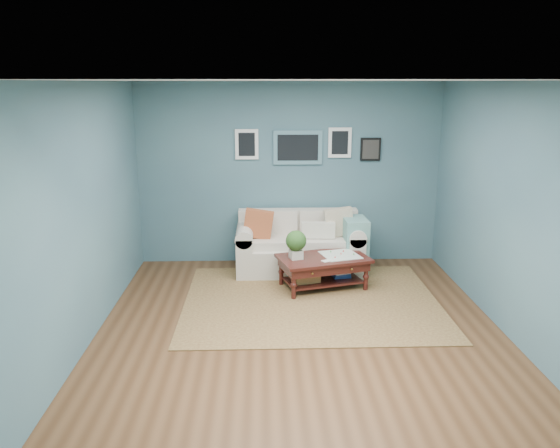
{
  "coord_description": "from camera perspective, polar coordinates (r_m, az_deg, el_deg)",
  "views": [
    {
      "loc": [
        -0.41,
        -5.56,
        2.69
      ],
      "look_at": [
        -0.19,
        1.0,
        0.97
      ],
      "focal_mm": 35.0,
      "sensor_mm": 36.0,
      "label": 1
    }
  ],
  "objects": [
    {
      "name": "room_shell",
      "position": [
        5.79,
        2.24,
        1.37
      ],
      "size": [
        5.0,
        5.02,
        2.7
      ],
      "color": "brown",
      "rests_on": "ground"
    },
    {
      "name": "area_rug",
      "position": [
        6.97,
        3.27,
        -8.02
      ],
      "size": [
        3.18,
        2.54,
        0.01
      ],
      "primitive_type": "cube",
      "color": "brown",
      "rests_on": "ground"
    },
    {
      "name": "coffee_table",
      "position": [
        7.28,
        4.07,
        -4.04
      ],
      "size": [
        1.3,
        0.97,
        0.82
      ],
      "rotation": [
        0.0,
        0.0,
        0.27
      ],
      "color": "black",
      "rests_on": "ground"
    },
    {
      "name": "loveseat",
      "position": [
        7.95,
        2.58,
        -2.18
      ],
      "size": [
        1.86,
        0.84,
        0.95
      ],
      "color": "beige",
      "rests_on": "ground"
    }
  ]
}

